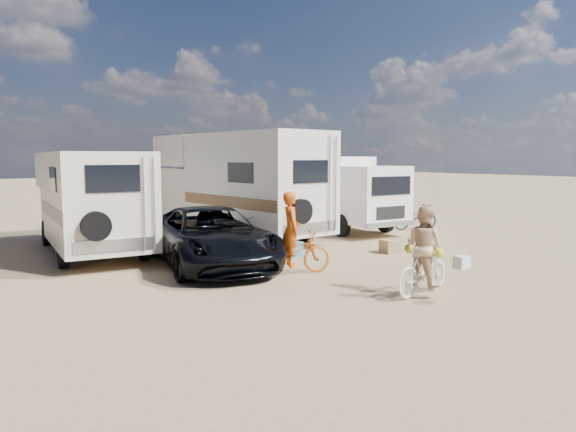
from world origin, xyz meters
TOP-DOWN VIEW (x-y plane):
  - ground at (0.00, 0.00)m, footprint 140.00×140.00m
  - rv_main at (0.15, 7.12)m, footprint 3.13×7.89m
  - rv_left at (-4.98, 6.89)m, footprint 2.94×7.04m
  - box_truck at (4.35, 7.11)m, footprint 2.63×7.07m
  - dark_suv at (-2.96, 3.04)m, footprint 3.53×5.90m
  - bike_man at (-1.78, 1.09)m, footprint 2.08×1.38m
  - bike_woman at (-0.72, -2.15)m, footprint 1.78×0.75m
  - rider_man at (-1.78, 1.09)m, footprint 0.66×0.78m
  - rider_woman at (-0.72, -2.15)m, footprint 0.75×0.89m
  - bike_parked at (6.85, 4.88)m, footprint 1.99×1.13m
  - cooler at (-0.55, 2.78)m, footprint 0.64×0.54m
  - crate at (2.29, 1.75)m, footprint 0.55×0.55m

SIDE VIEW (x-z plane):
  - ground at x=0.00m, z-range 0.00..0.00m
  - crate at x=2.29m, z-range 0.00..0.38m
  - cooler at x=-0.55m, z-range 0.00..0.44m
  - bike_parked at x=6.85m, z-range 0.00..0.99m
  - bike_man at x=-1.78m, z-range 0.00..1.03m
  - bike_woman at x=-0.72m, z-range 0.00..1.04m
  - dark_suv at x=-2.96m, z-range 0.00..1.53m
  - rider_woman at x=-0.72m, z-range 0.00..1.66m
  - rider_man at x=-1.78m, z-range 0.00..1.82m
  - box_truck at x=4.35m, z-range 0.00..2.85m
  - rv_left at x=-4.98m, z-range 0.00..2.96m
  - rv_main at x=0.15m, z-range 0.00..3.64m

